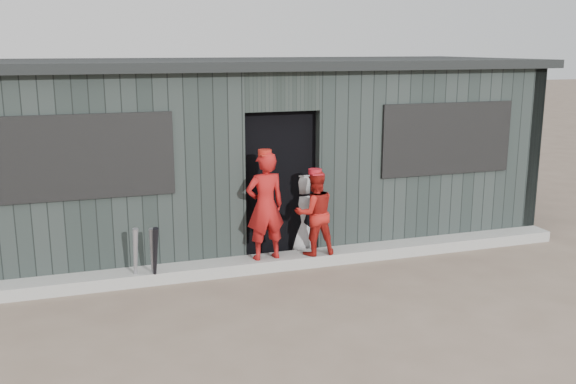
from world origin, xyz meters
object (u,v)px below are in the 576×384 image
object	(u,v)px
bat_right	(155,257)
dugout	(253,150)
bat_left	(135,257)
player_red_right	(315,213)
bat_mid	(153,257)
player_grey_back	(301,213)
player_red_left	(265,206)

from	to	relation	value
bat_right	dugout	xyz separation A→B (m)	(1.72, 1.92, 0.90)
bat_left	player_red_right	xyz separation A→B (m)	(2.29, 0.08, 0.33)
bat_mid	dugout	distance (m)	2.69
player_red_right	player_grey_back	size ratio (longest dim) A/B	0.96
player_grey_back	player_red_right	bearing A→B (deg)	103.25
bat_right	player_red_left	xyz separation A→B (m)	(1.41, 0.21, 0.46)
player_red_right	dugout	world-z (taller)	dugout
dugout	bat_left	bearing A→B (deg)	-136.91
bat_left	bat_mid	world-z (taller)	bat_left
bat_left	dugout	bearing A→B (deg)	43.09
bat_mid	dugout	xyz separation A→B (m)	(1.74, 1.83, 0.93)
player_grey_back	bat_right	bearing A→B (deg)	29.44
player_red_left	dugout	distance (m)	1.79
dugout	player_red_left	bearing A→B (deg)	-100.10
player_red_right	dugout	xyz separation A→B (m)	(-0.35, 1.73, 0.58)
bat_left	bat_right	distance (m)	0.24
bat_mid	player_red_right	world-z (taller)	player_red_right
bat_left	player_red_right	bearing A→B (deg)	1.94
bat_mid	player_red_left	xyz separation A→B (m)	(1.44, 0.12, 0.48)
player_red_left	player_grey_back	size ratio (longest dim) A/B	1.20
player_red_left	player_grey_back	xyz separation A→B (m)	(0.64, 0.46, -0.27)
player_red_left	player_red_right	bearing A→B (deg)	172.21
bat_mid	player_red_left	bearing A→B (deg)	4.75
bat_left	player_red_left	bearing A→B (deg)	3.57
bat_mid	player_grey_back	distance (m)	2.17
player_grey_back	bat_mid	bearing A→B (deg)	27.09
player_red_right	dugout	distance (m)	1.86
bat_left	bat_mid	distance (m)	0.20
bat_right	player_grey_back	xyz separation A→B (m)	(2.06, 0.67, 0.19)
bat_left	bat_right	xyz separation A→B (m)	(0.22, -0.10, 0.02)
bat_right	dugout	bearing A→B (deg)	48.11
bat_left	player_red_left	distance (m)	1.70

